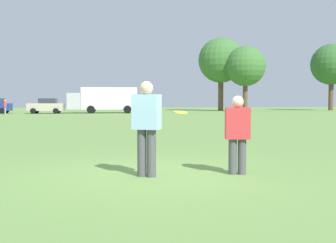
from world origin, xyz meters
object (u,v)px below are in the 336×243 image
at_px(player_defender, 237,131).
at_px(parked_car_mid_right, 46,106).
at_px(bystander_sideline_watcher, 5,106).
at_px(player_thrower, 147,123).
at_px(frisbee, 180,112).
at_px(box_truck, 104,99).

xyz_separation_m(player_defender, parked_car_mid_right, (-9.01, 44.07, 0.07)).
bearing_deg(bystander_sideline_watcher, player_thrower, -74.58).
xyz_separation_m(frisbee, bystander_sideline_watcher, (-11.94, 40.93, -0.28)).
xyz_separation_m(parked_car_mid_right, box_truck, (6.91, 0.75, 0.83)).
distance_m(player_thrower, parked_car_mid_right, 44.63).
xyz_separation_m(player_thrower, bystander_sideline_watcher, (-11.29, 40.94, -0.08)).
relative_size(parked_car_mid_right, bystander_sideline_watcher, 2.59).
bearing_deg(parked_car_mid_right, player_thrower, -80.67).
relative_size(player_thrower, box_truck, 0.21).
bearing_deg(player_thrower, parked_car_mid_right, 99.33).
bearing_deg(box_truck, frisbee, -88.75).
distance_m(box_truck, bystander_sideline_watcher, 11.65).
bearing_deg(box_truck, player_thrower, -89.59).
height_order(frisbee, parked_car_mid_right, parked_car_mid_right).
bearing_deg(player_defender, frisbee, 178.18).
height_order(frisbee, box_truck, box_truck).
relative_size(player_defender, bystander_sideline_watcher, 0.93).
distance_m(parked_car_mid_right, box_truck, 7.00).
bearing_deg(player_defender, parked_car_mid_right, 101.56).
distance_m(frisbee, parked_car_mid_right, 44.74).
height_order(frisbee, bystander_sideline_watcher, bystander_sideline_watcher).
xyz_separation_m(player_thrower, player_defender, (1.78, -0.03, -0.16)).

